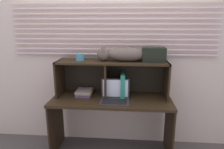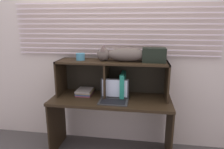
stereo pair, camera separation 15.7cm
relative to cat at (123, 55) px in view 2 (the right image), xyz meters
The scene contains 9 objects.
back_panel_with_blinds 0.26m from the cat, 120.12° to the left, with size 4.40×0.08×2.50m.
desk 0.66m from the cat, 142.62° to the right, with size 1.38×0.55×0.71m.
hutch_shelf_unit 0.25m from the cat, 166.51° to the left, with size 1.28×0.34×0.42m.
cat is the anchor object (origin of this frame).
laptop 0.48m from the cat, 116.13° to the right, with size 0.32×0.22×0.24m.
binder_upright 0.36m from the cat, ahead, with size 0.05×0.27×0.28m, color #208365.
book_stack 0.66m from the cat, behind, with size 0.19×0.24×0.06m.
small_basket 0.50m from the cat, behind, with size 0.10×0.10×0.08m, color teal.
storage_box 0.34m from the cat, ahead, with size 0.26×0.16×0.16m, color black.
Camera 2 is at (0.34, -1.95, 1.55)m, focal length 32.49 mm.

